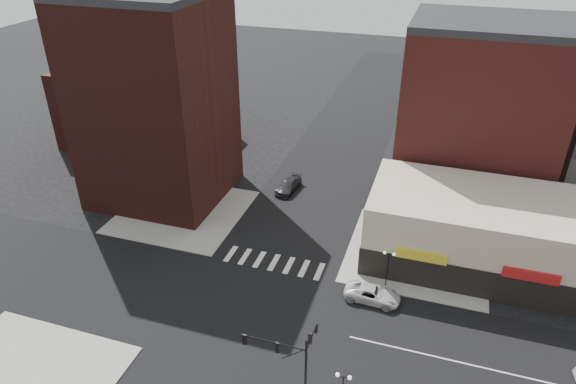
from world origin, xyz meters
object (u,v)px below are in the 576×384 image
(street_lamp_se_a, at_px, (343,384))
(dark_sedan_north, at_px, (289,186))
(white_suv, at_px, (372,294))
(street_lamp_ne, at_px, (388,260))
(traffic_signal, at_px, (295,354))

(street_lamp_se_a, bearing_deg, dark_sedan_north, 114.47)
(street_lamp_se_a, relative_size, white_suv, 0.76)
(street_lamp_ne, distance_m, white_suv, 3.67)
(traffic_signal, distance_m, dark_sedan_north, 33.69)
(traffic_signal, relative_size, street_lamp_ne, 1.87)
(traffic_signal, distance_m, white_suv, 14.51)
(white_suv, distance_m, dark_sedan_north, 23.38)
(street_lamp_se_a, distance_m, dark_sedan_north, 35.07)
(street_lamp_ne, xyz_separation_m, white_suv, (-0.95, -2.48, -2.53))
(street_lamp_se_a, xyz_separation_m, dark_sedan_north, (-14.49, 31.83, -2.52))
(traffic_signal, height_order, street_lamp_ne, traffic_signal)
(traffic_signal, height_order, street_lamp_se_a, traffic_signal)
(traffic_signal, relative_size, white_suv, 1.42)
(dark_sedan_north, bearing_deg, street_lamp_se_a, -58.25)
(traffic_signal, xyz_separation_m, street_lamp_se_a, (3.76, -0.17, -1.67))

